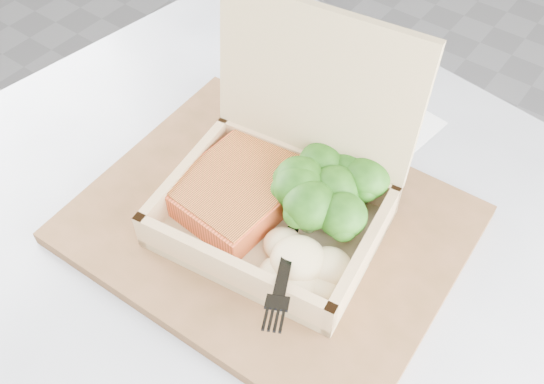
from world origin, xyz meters
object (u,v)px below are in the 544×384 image
Objects in this scene: cafe_table at (243,309)px; paper_cup at (250,15)px; serving_tray at (269,225)px; takeout_container at (286,177)px.

paper_cup is at bearing 125.45° from cafe_table.
paper_cup reaches higher than serving_tray.
serving_tray is at bearing 26.87° from cafe_table.
cafe_table is 0.19m from serving_tray.
cafe_table is 9.26× the size of paper_cup.
serving_tray reaches higher than cafe_table.
cafe_table is 0.39m from paper_cup.
takeout_container reaches higher than cafe_table.
paper_cup is (-0.22, 0.22, -0.02)m from takeout_container.
paper_cup is (-0.18, 0.25, 0.23)m from cafe_table.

